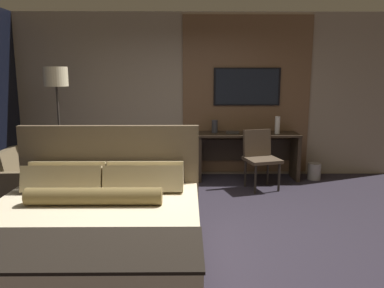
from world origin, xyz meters
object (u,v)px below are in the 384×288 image
Objects in this scene: desk_chair at (260,153)px; armchair_by_window at (32,186)px; book at (232,132)px; desk at (247,148)px; waste_bin at (314,171)px; vase_tall at (215,126)px; bed at (91,231)px; tv at (247,87)px; vase_short at (277,125)px; floor_lamp at (57,87)px.

desk_chair is 1.06× the size of armchair_by_window.
armchair_by_window is 3.66× the size of book.
desk reaches higher than armchair_by_window.
vase_tall is at bearing 176.21° from waste_bin.
desk is at bearing 175.63° from waste_bin.
bed is at bearing -136.84° from waste_bin.
tv is at bearing 18.82° from vase_tall.
tv is (1.92, 3.17, 1.23)m from bed.
vase_short is (2.40, 2.88, 0.61)m from bed.
vase_short is at bearing -5.76° from vase_tall.
tv is 1.33× the size of armchair_by_window.
floor_lamp reaches higher than waste_bin.
desk_chair is at bearing -53.86° from book.
book is at bearing 60.60° from bed.
waste_bin is at bearing -14.85° from tv.
bed is at bearing -65.55° from floor_lamp.
vase_tall is 0.77× the size of waste_bin.
floor_lamp reaches higher than armchair_by_window.
armchair_by_window is at bearing -164.42° from waste_bin.
desk_chair reaches higher than book.
vase_tall is 1.87m from waste_bin.
desk is 1.21m from waste_bin.
floor_lamp reaches higher than desk.
armchair_by_window is (-3.16, -1.29, -0.27)m from desk.
vase_short is (0.37, 0.45, 0.39)m from desk_chair.
desk is 1.05m from tv.
desk_chair reaches higher than waste_bin.
floor_lamp is (-3.04, -0.21, 1.04)m from desk_chair.
desk is 7.26× the size of book.
bed is at bearing -119.40° from book.
waste_bin is (1.70, -0.11, -0.76)m from vase_tall.
desk is 6.07× the size of waste_bin.
desk_chair is (2.03, 2.42, 0.22)m from bed.
vase_short is (1.04, -0.11, 0.04)m from vase_tall.
tv is 5.27× the size of vase_tall.
floor_lamp is 8.68× the size of vase_tall.
desk_chair is at bearing 4.02° from floor_lamp.
armchair_by_window is at bearing -113.76° from floor_lamp.
book is at bearing 15.32° from floor_lamp.
book is (-0.74, 0.06, -0.13)m from vase_short.
desk is 7.85× the size of vase_tall.
book reaches higher than desk.
vase_short is (0.48, -0.08, 0.41)m from desk.
desk is at bearing 14.33° from floor_lamp.
bed reaches higher than armchair_by_window.
vase_tall is at bearing 125.19° from desk_chair.
armchair_by_window is 4.47m from waste_bin.
vase_tall reaches higher than book.
vase_tall is at bearing 177.41° from desk.
book is 1.56m from waste_bin.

